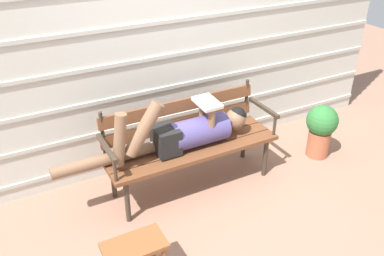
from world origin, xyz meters
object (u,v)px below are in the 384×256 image
footstool (135,252)px  potted_plant (321,128)px  reclining_person (183,133)px  park_bench (188,138)px

footstool → potted_plant: bearing=16.0°
reclining_person → footstool: (-0.77, -0.80, -0.32)m
park_bench → footstool: park_bench is taller
park_bench → footstool: size_ratio=3.73×
reclining_person → footstool: size_ratio=4.15×
footstool → park_bench: bearing=45.3°
footstool → potted_plant: potted_plant is taller
reclining_person → footstool: 1.15m
park_bench → potted_plant: size_ratio=2.78×
park_bench → reclining_person: bearing=-142.3°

